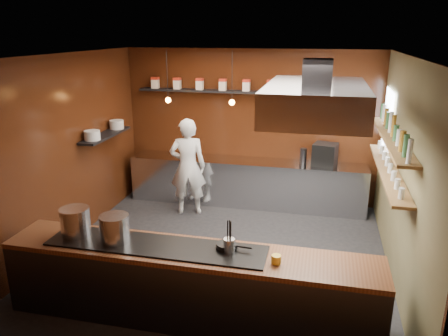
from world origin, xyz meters
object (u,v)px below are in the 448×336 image
(stockpot_small, at_px, (115,228))
(espresso_machine, at_px, (325,154))
(stockpot_large, at_px, (75,222))
(chef, at_px, (188,167))
(extractor_hood, at_px, (316,100))

(stockpot_small, height_order, espresso_machine, espresso_machine)
(stockpot_large, bearing_deg, chef, 81.49)
(stockpot_small, distance_m, espresso_machine, 4.50)
(stockpot_large, relative_size, stockpot_small, 1.02)
(stockpot_small, height_order, chef, chef)
(stockpot_small, bearing_deg, stockpot_large, 174.54)
(chef, bearing_deg, stockpot_large, 66.66)
(chef, bearing_deg, stockpot_small, 76.76)
(espresso_machine, distance_m, chef, 2.57)
(stockpot_large, bearing_deg, extractor_hood, 23.06)
(extractor_hood, distance_m, espresso_machine, 2.95)
(extractor_hood, relative_size, chef, 1.10)
(stockpot_small, relative_size, chef, 0.19)
(stockpot_large, relative_size, chef, 0.19)
(stockpot_small, distance_m, chef, 3.11)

